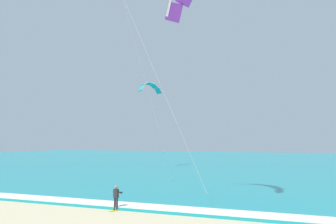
{
  "coord_description": "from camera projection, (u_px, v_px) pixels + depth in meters",
  "views": [
    {
      "loc": [
        11.4,
        -10.18,
        4.76
      ],
      "look_at": [
        1.33,
        15.14,
        6.99
      ],
      "focal_mm": 37.36,
      "sensor_mm": 36.0,
      "label": 1
    }
  ],
  "objects": [
    {
      "name": "kitesurfer",
      "position": [
        116.0,
        196.0,
        24.03
      ],
      "size": [
        0.59,
        0.59,
        1.69
      ],
      "color": "#232328",
      "rests_on": "ground"
    },
    {
      "name": "surfboard",
      "position": [
        116.0,
        210.0,
        23.94
      ],
      "size": [
        0.73,
        1.46,
        0.09
      ],
      "color": "yellow",
      "rests_on": "ground"
    },
    {
      "name": "sea",
      "position": [
        254.0,
        161.0,
        79.13
      ],
      "size": [
        200.0,
        120.0,
        0.2
      ],
      "primitive_type": "cube",
      "color": "teal",
      "rests_on": "ground"
    },
    {
      "name": "surf_foam",
      "position": [
        135.0,
        205.0,
        24.5
      ],
      "size": [
        200.0,
        1.94,
        0.04
      ],
      "primitive_type": "cube",
      "color": "white",
      "rests_on": "sea"
    },
    {
      "name": "kite_distant",
      "position": [
        150.0,
        87.0,
        60.7
      ],
      "size": [
        2.46,
        5.02,
        1.86
      ],
      "color": "teal"
    }
  ]
}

